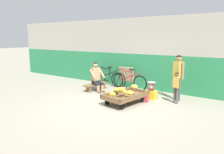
{
  "coord_description": "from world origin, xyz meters",
  "views": [
    {
      "loc": [
        3.64,
        -5.07,
        2.09
      ],
      "look_at": [
        -0.52,
        0.9,
        0.75
      ],
      "focal_mm": 34.13,
      "sensor_mm": 36.0,
      "label": 1
    }
  ],
  "objects": [
    {
      "name": "ground_plane",
      "position": [
        0.0,
        0.0,
        0.0
      ],
      "size": [
        80.0,
        80.0,
        0.0
      ],
      "primitive_type": "plane",
      "color": "gray"
    },
    {
      "name": "bicycle_near_left",
      "position": [
        -1.8,
        2.42,
        0.35
      ],
      "size": [
        1.66,
        0.48,
        0.86
      ],
      "color": "black",
      "rests_on": "ground"
    },
    {
      "name": "bicycle_far_left",
      "position": [
        -0.67,
        2.35,
        0.35
      ],
      "size": [
        1.66,
        0.48,
        0.86
      ],
      "color": "black",
      "rests_on": "ground"
    },
    {
      "name": "customer_adult",
      "position": [
        1.45,
        1.93,
        0.95
      ],
      "size": [
        0.43,
        0.34,
        1.53
      ],
      "color": "#38425B",
      "rests_on": "ground"
    },
    {
      "name": "back_wall",
      "position": [
        0.0,
        2.89,
        1.45
      ],
      "size": [
        16.0,
        0.3,
        2.9
      ],
      "color": "#287F4C",
      "rests_on": "ground"
    },
    {
      "name": "sign_board",
      "position": [
        -0.98,
        2.7,
        0.44
      ],
      "size": [
        0.7,
        0.24,
        0.88
      ],
      "color": "#C6B289",
      "rests_on": "ground"
    },
    {
      "name": "shopping_bag",
      "position": [
        0.67,
        1.12,
        0.12
      ],
      "size": [
        0.18,
        0.12,
        0.24
      ],
      "primitive_type": "cube",
      "color": "#D13D4C",
      "rests_on": "ground"
    },
    {
      "name": "banana_cart",
      "position": [
        0.22,
        0.6,
        0.24
      ],
      "size": [
        1.06,
        1.55,
        0.36
      ],
      "color": "brown",
      "rests_on": "ground"
    },
    {
      "name": "banana_pile",
      "position": [
        0.23,
        0.43,
        0.47
      ],
      "size": [
        0.8,
        1.01,
        0.26
      ],
      "color": "gold",
      "rests_on": "banana_cart"
    },
    {
      "name": "low_bench",
      "position": [
        -1.7,
        1.44,
        0.2
      ],
      "size": [
        0.45,
        1.13,
        0.27
      ],
      "color": "brown",
      "rests_on": "ground"
    },
    {
      "name": "plastic_crate",
      "position": [
        0.66,
        1.58,
        0.15
      ],
      "size": [
        0.36,
        0.28,
        0.3
      ],
      "color": "gold",
      "rests_on": "ground"
    },
    {
      "name": "customer_child",
      "position": [
        1.54,
        1.53,
        0.63
      ],
      "size": [
        0.31,
        0.2,
        1.02
      ],
      "color": "brown",
      "rests_on": "ground"
    },
    {
      "name": "weighing_scale",
      "position": [
        0.66,
        1.58,
        0.45
      ],
      "size": [
        0.3,
        0.3,
        0.29
      ],
      "color": "#28282D",
      "rests_on": "plastic_crate"
    },
    {
      "name": "vendor_seated",
      "position": [
        -1.62,
        1.41,
        0.57
      ],
      "size": [
        0.74,
        0.63,
        1.14
      ],
      "color": "tan",
      "rests_on": "ground"
    }
  ]
}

